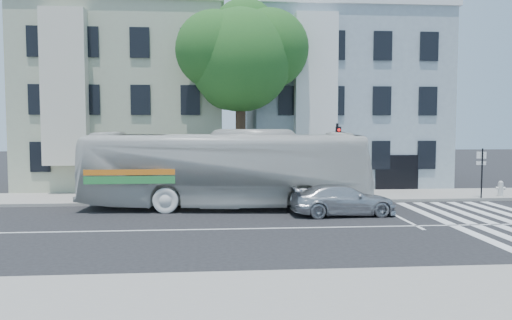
{
  "coord_description": "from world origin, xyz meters",
  "views": [
    {
      "loc": [
        -1.4,
        -18.85,
        3.97
      ],
      "look_at": [
        0.44,
        3.54,
        2.4
      ],
      "focal_mm": 35.0,
      "sensor_mm": 36.0,
      "label": 1
    }
  ],
  "objects": [
    {
      "name": "fire_hydrant",
      "position": [
        13.92,
        6.65,
        0.58
      ],
      "size": [
        0.48,
        0.3,
        0.84
      ],
      "rotation": [
        0.0,
        0.0,
        -0.35
      ],
      "color": "beige",
      "rests_on": "sidewalk_far"
    },
    {
      "name": "building_right",
      "position": [
        7.0,
        15.0,
        5.5
      ],
      "size": [
        12.0,
        10.0,
        11.0
      ],
      "primitive_type": "cube",
      "color": "#8998A3",
      "rests_on": "ground"
    },
    {
      "name": "bus",
      "position": [
        -0.9,
        4.88,
        1.89
      ],
      "size": [
        4.44,
        13.8,
        3.78
      ],
      "primitive_type": "imported",
      "rotation": [
        0.0,
        0.0,
        1.48
      ],
      "color": "silver",
      "rests_on": "ground"
    },
    {
      "name": "sedan",
      "position": [
        4.21,
        2.6,
        0.68
      ],
      "size": [
        2.11,
        4.75,
        1.35
      ],
      "primitive_type": "imported",
      "rotation": [
        0.0,
        0.0,
        1.62
      ],
      "color": "silver",
      "rests_on": "ground"
    },
    {
      "name": "street_tree",
      "position": [
        0.06,
        8.74,
        7.83
      ],
      "size": [
        7.3,
        5.9,
        11.1
      ],
      "color": "#2D2116",
      "rests_on": "ground"
    },
    {
      "name": "sidewalk_near",
      "position": [
        0.0,
        -8.0,
        0.07
      ],
      "size": [
        80.0,
        4.0,
        0.15
      ],
      "primitive_type": "cube",
      "color": "gray",
      "rests_on": "ground"
    },
    {
      "name": "traffic_signal",
      "position": [
        4.78,
        5.94,
        2.63
      ],
      "size": [
        0.41,
        0.53,
        4.07
      ],
      "rotation": [
        0.0,
        0.0,
        -0.33
      ],
      "color": "black",
      "rests_on": "ground"
    },
    {
      "name": "sidewalk_far",
      "position": [
        0.0,
        8.0,
        0.07
      ],
      "size": [
        80.0,
        4.0,
        0.15
      ],
      "primitive_type": "cube",
      "color": "gray",
      "rests_on": "ground"
    },
    {
      "name": "far_sign_pole",
      "position": [
        12.54,
        6.14,
        1.8
      ],
      "size": [
        0.46,
        0.24,
        2.62
      ],
      "rotation": [
        0.0,
        0.0,
        -0.36
      ],
      "color": "black",
      "rests_on": "sidewalk_far"
    },
    {
      "name": "building_left",
      "position": [
        -7.0,
        15.0,
        5.5
      ],
      "size": [
        12.0,
        10.0,
        11.0
      ],
      "primitive_type": "cube",
      "color": "#A3A88D",
      "rests_on": "ground"
    },
    {
      "name": "ground",
      "position": [
        0.0,
        0.0,
        0.0
      ],
      "size": [
        120.0,
        120.0,
        0.0
      ],
      "primitive_type": "plane",
      "color": "black",
      "rests_on": "ground"
    },
    {
      "name": "hedge",
      "position": [
        -3.49,
        6.3,
        0.5
      ],
      "size": [
        8.53,
        2.07,
        0.7
      ],
      "primitive_type": null,
      "rotation": [
        0.0,
        0.0,
        0.15
      ],
      "color": "#215A1D",
      "rests_on": "sidewalk_far"
    }
  ]
}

